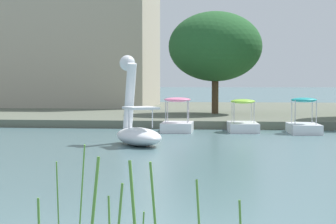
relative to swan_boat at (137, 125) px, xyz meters
name	(u,v)px	position (x,y,z in m)	size (l,w,h in m)	color
shore_bank_far	(218,112)	(2.23, 19.89, -0.50)	(121.85, 25.51, 0.38)	#5B6051
swan_boat	(137,125)	(0.00, 0.00, 0.00)	(2.53, 3.02, 3.21)	white
pedal_boat_teal	(304,123)	(6.42, 5.56, -0.26)	(1.39, 2.35, 1.55)	white
pedal_boat_lime	(243,122)	(3.79, 6.07, -0.25)	(1.47, 2.38, 1.46)	white
pedal_boat_pink	(177,122)	(0.88, 5.70, -0.26)	(1.40, 2.14, 1.54)	white
tree_sapling_by_fence	(215,47)	(2.28, 13.82, 3.56)	(5.81, 6.06, 5.89)	#4C3823
apartment_block	(18,43)	(-13.10, 23.30, 4.46)	(20.73, 8.49, 9.55)	#B2A893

